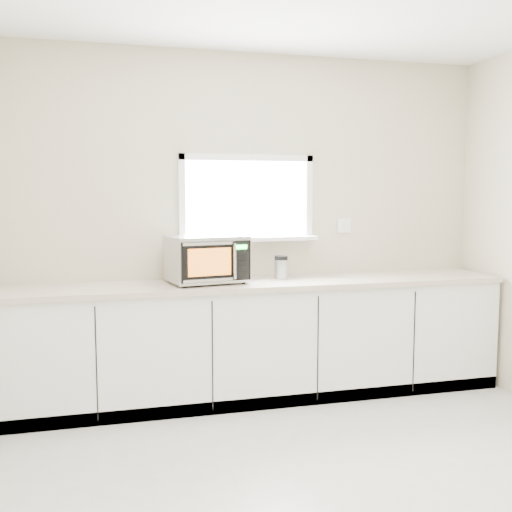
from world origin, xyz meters
name	(u,v)px	position (x,y,z in m)	size (l,w,h in m)	color
ground	(341,505)	(0.00, 0.00, 0.00)	(4.00, 4.00, 0.00)	beige
back_wall	(246,222)	(0.00, 2.00, 1.36)	(4.00, 0.17, 2.70)	beige
cabinets	(256,342)	(0.00, 1.70, 0.44)	(3.92, 0.60, 0.88)	white
countertop	(256,284)	(0.00, 1.69, 0.90)	(3.92, 0.64, 0.04)	beige
microwave	(207,258)	(-0.38, 1.71, 1.11)	(0.62, 0.52, 0.36)	black
knife_block	(187,267)	(-0.54, 1.60, 1.06)	(0.12, 0.23, 0.32)	#3F2716
cutting_board	(184,259)	(-0.52, 1.94, 1.08)	(0.32, 0.32, 0.02)	#B17744
coffee_grinder	(281,267)	(0.22, 1.76, 1.01)	(0.13, 0.13, 0.19)	#B1B3B8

